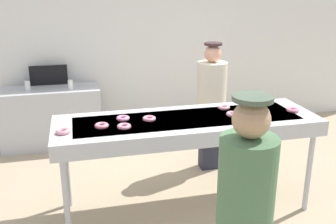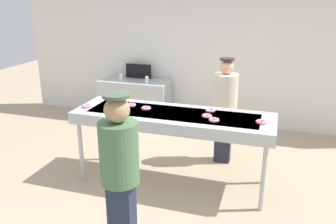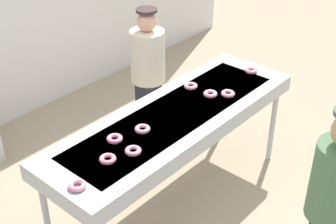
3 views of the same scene
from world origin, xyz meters
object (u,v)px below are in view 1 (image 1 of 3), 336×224
object	(u,v)px
strawberry_donut_8	(233,114)
paper_cup_1	(71,85)
fryer_conveyor	(187,126)
strawberry_donut_7	(63,131)
paper_cup_0	(27,86)
strawberry_donut_0	(102,126)
strawberry_donut_3	(149,119)
strawberry_donut_4	(123,118)
strawberry_donut_1	(224,107)
prep_counter	(52,117)
worker_baker	(211,98)
customer_waiting	(245,202)
strawberry_donut_6	(248,117)
strawberry_donut_5	(124,126)
strawberry_donut_2	(293,110)
menu_display	(49,75)

from	to	relation	value
strawberry_donut_8	paper_cup_1	bearing A→B (deg)	127.66
fryer_conveyor	strawberry_donut_7	world-z (taller)	strawberry_donut_7
paper_cup_0	strawberry_donut_0	bearing A→B (deg)	-68.12
strawberry_donut_3	strawberry_donut_4	bearing A→B (deg)	164.08
strawberry_donut_0	strawberry_donut_1	bearing A→B (deg)	11.03
fryer_conveyor	strawberry_donut_1	distance (m)	0.51
strawberry_donut_1	prep_counter	xyz separation A→B (m)	(-1.91, 1.92, -0.61)
worker_baker	customer_waiting	size ratio (longest dim) A/B	0.97
paper_cup_0	worker_baker	bearing A→B (deg)	-28.75
strawberry_donut_1	strawberry_donut_6	xyz separation A→B (m)	(0.11, -0.36, 0.00)
strawberry_donut_3	strawberry_donut_5	bearing A→B (deg)	-149.58
strawberry_donut_2	strawberry_donut_6	distance (m)	0.56
strawberry_donut_7	paper_cup_0	distance (m)	2.30
menu_display	strawberry_donut_3	bearing A→B (deg)	-65.57
strawberry_donut_4	strawberry_donut_1	bearing A→B (deg)	5.16
customer_waiting	strawberry_donut_1	bearing A→B (deg)	75.24
strawberry_donut_3	worker_baker	xyz separation A→B (m)	(0.95, 0.83, -0.10)
customer_waiting	prep_counter	size ratio (longest dim) A/B	1.19
strawberry_donut_0	strawberry_donut_5	distance (m)	0.21
strawberry_donut_1	strawberry_donut_2	xyz separation A→B (m)	(0.67, -0.25, 0.00)
strawberry_donut_5	strawberry_donut_6	xyz separation A→B (m)	(1.23, -0.03, 0.00)
strawberry_donut_3	paper_cup_0	xyz separation A→B (m)	(-1.34, 2.09, -0.11)
strawberry_donut_5	menu_display	bearing A→B (deg)	107.62
menu_display	strawberry_donut_0	bearing A→B (deg)	-76.31
strawberry_donut_6	worker_baker	size ratio (longest dim) A/B	0.08
strawberry_donut_3	strawberry_donut_6	xyz separation A→B (m)	(0.96, -0.19, 0.00)
paper_cup_0	strawberry_donut_4	bearing A→B (deg)	-61.53
strawberry_donut_1	strawberry_donut_8	distance (m)	0.24
strawberry_donut_4	paper_cup_0	size ratio (longest dim) A/B	1.02
strawberry_donut_5	strawberry_donut_6	world-z (taller)	same
strawberry_donut_0	strawberry_donut_1	size ratio (longest dim) A/B	1.00
fryer_conveyor	menu_display	world-z (taller)	menu_display
strawberry_donut_6	strawberry_donut_0	bearing A→B (deg)	176.03
strawberry_donut_2	strawberry_donut_7	xyz separation A→B (m)	(-2.33, -0.07, 0.00)
paper_cup_1	prep_counter	bearing A→B (deg)	164.61
strawberry_donut_6	paper_cup_0	distance (m)	3.24
strawberry_donut_2	paper_cup_0	bearing A→B (deg)	142.76
strawberry_donut_8	paper_cup_0	bearing A→B (deg)	135.49
strawberry_donut_0	strawberry_donut_6	xyz separation A→B (m)	(1.43, -0.10, 0.00)
strawberry_donut_7	fryer_conveyor	bearing A→B (deg)	6.07
strawberry_donut_2	prep_counter	xyz separation A→B (m)	(-2.57, 2.18, -0.61)
menu_display	customer_waiting	bearing A→B (deg)	-70.34
fryer_conveyor	paper_cup_1	size ratio (longest dim) A/B	20.69
strawberry_donut_5	strawberry_donut_8	world-z (taller)	same
strawberry_donut_1	strawberry_donut_7	bearing A→B (deg)	-169.03
fryer_conveyor	strawberry_donut_2	world-z (taller)	strawberry_donut_2
menu_display	strawberry_donut_5	bearing A→B (deg)	-72.38
fryer_conveyor	prep_counter	bearing A→B (deg)	124.27
strawberry_donut_2	prep_counter	size ratio (longest dim) A/B	0.09
strawberry_donut_7	paper_cup_0	xyz separation A→B (m)	(-0.52, 2.24, -0.11)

